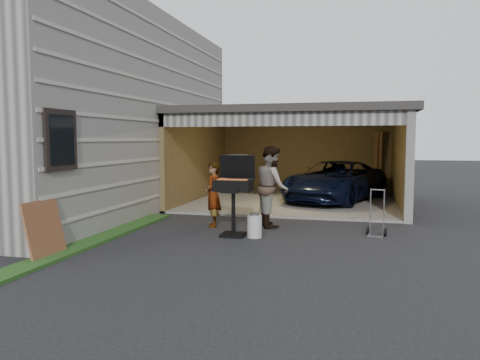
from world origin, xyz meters
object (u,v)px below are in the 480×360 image
Objects in this scene: woman at (213,195)px; man at (272,186)px; bbq_grill at (234,188)px; plywood_panel at (44,229)px; minivan at (335,183)px; propane_tank at (255,226)px; hand_truck at (376,227)px.

man reaches higher than woman.
plywood_panel is (-2.63, -2.58, -0.51)m from bbq_grill.
minivan is 2.70× the size of bbq_grill.
propane_tank is 3.99m from plywood_panel.
bbq_grill reaches higher than propane_tank.
minivan is at bearing 113.96° from hand_truck.
plywood_panel is (-1.90, -3.43, -0.25)m from woman.
man is 5.01m from plywood_panel.
bbq_grill is 0.90m from propane_tank.
minivan is 10.02× the size of propane_tank.
hand_truck is (5.51, 3.29, -0.30)m from plywood_panel.
woman is 0.89× the size of bbq_grill.
propane_tank is at bearing -150.61° from hand_truck.
man is 1.49m from propane_tank.
bbq_grill is (-1.79, -5.75, 0.37)m from minivan.
minivan is 9.42m from plywood_panel.
bbq_grill is at bearing 172.15° from propane_tank.
man is (-1.21, -4.50, 0.30)m from minivan.
bbq_grill is at bearing -154.44° from hand_truck.
propane_tank is at bearing 39.16° from plywood_panel.
man is (1.30, 0.39, 0.19)m from woman.
man is at bearing 82.62° from woman.
man is at bearing 65.46° from bbq_grill.
minivan is 4.56× the size of plywood_panel.
woman is 1.37m from man.
hand_truck is at bearing 63.61° from woman.
bbq_grill reaches higher than minivan.
woman is (-2.51, -4.89, 0.11)m from minivan.
hand_truck is (2.31, -0.53, -0.74)m from man.
woman is 3.93m from plywood_panel.
propane_tank is (0.46, -0.06, -0.77)m from bbq_grill.
minivan is at bearing -35.61° from man.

